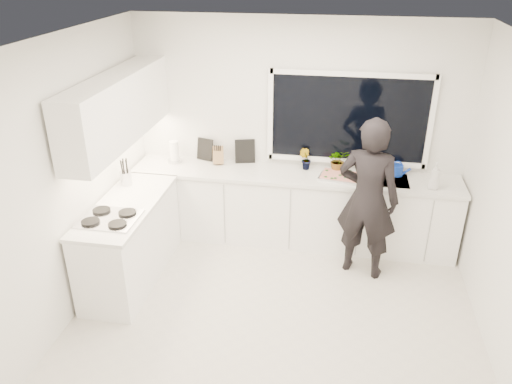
# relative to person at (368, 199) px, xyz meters

# --- Properties ---
(floor) EXTENTS (4.00, 3.50, 0.02)m
(floor) POSITION_rel_person_xyz_m (-0.86, -0.90, -0.93)
(floor) COLOR beige
(floor) RESTS_ON ground
(wall_back) EXTENTS (4.00, 0.02, 2.70)m
(wall_back) POSITION_rel_person_xyz_m (-0.86, 0.86, 0.43)
(wall_back) COLOR white
(wall_back) RESTS_ON ground
(wall_left) EXTENTS (0.02, 3.50, 2.70)m
(wall_left) POSITION_rel_person_xyz_m (-2.87, -0.90, 0.43)
(wall_left) COLOR white
(wall_left) RESTS_ON ground
(ceiling) EXTENTS (4.00, 3.50, 0.02)m
(ceiling) POSITION_rel_person_xyz_m (-0.86, -0.90, 1.79)
(ceiling) COLOR white
(ceiling) RESTS_ON wall_back
(window) EXTENTS (1.80, 0.02, 1.00)m
(window) POSITION_rel_person_xyz_m (-0.26, 0.82, 0.63)
(window) COLOR black
(window) RESTS_ON wall_back
(base_cabinets_back) EXTENTS (3.92, 0.58, 0.88)m
(base_cabinets_back) POSITION_rel_person_xyz_m (-0.86, 0.55, -0.48)
(base_cabinets_back) COLOR white
(base_cabinets_back) RESTS_ON floor
(base_cabinets_left) EXTENTS (0.58, 1.60, 0.88)m
(base_cabinets_left) POSITION_rel_person_xyz_m (-2.53, -0.55, -0.48)
(base_cabinets_left) COLOR white
(base_cabinets_left) RESTS_ON floor
(countertop_back) EXTENTS (3.94, 0.62, 0.04)m
(countertop_back) POSITION_rel_person_xyz_m (-0.86, 0.54, -0.02)
(countertop_back) COLOR silver
(countertop_back) RESTS_ON base_cabinets_back
(countertop_left) EXTENTS (0.62, 1.60, 0.04)m
(countertop_left) POSITION_rel_person_xyz_m (-2.53, -0.55, -0.02)
(countertop_left) COLOR silver
(countertop_left) RESTS_ON base_cabinets_left
(upper_cabinets) EXTENTS (0.34, 2.10, 0.70)m
(upper_cabinets) POSITION_rel_person_xyz_m (-2.65, -0.20, 0.93)
(upper_cabinets) COLOR white
(upper_cabinets) RESTS_ON wall_left
(sink) EXTENTS (0.58, 0.42, 0.14)m
(sink) POSITION_rel_person_xyz_m (0.19, 0.55, -0.05)
(sink) COLOR silver
(sink) RESTS_ON countertop_back
(faucet) EXTENTS (0.03, 0.03, 0.22)m
(faucet) POSITION_rel_person_xyz_m (0.19, 0.75, 0.11)
(faucet) COLOR silver
(faucet) RESTS_ON countertop_back
(stovetop) EXTENTS (0.56, 0.48, 0.03)m
(stovetop) POSITION_rel_person_xyz_m (-2.55, -0.90, 0.02)
(stovetop) COLOR black
(stovetop) RESTS_ON countertop_left
(person) EXTENTS (0.76, 0.60, 1.84)m
(person) POSITION_rel_person_xyz_m (0.00, 0.00, 0.00)
(person) COLOR black
(person) RESTS_ON floor
(pizza_tray) EXTENTS (0.51, 0.41, 0.03)m
(pizza_tray) POSITION_rel_person_xyz_m (-0.31, 0.52, 0.02)
(pizza_tray) COLOR silver
(pizza_tray) RESTS_ON countertop_back
(pizza) EXTENTS (0.47, 0.37, 0.01)m
(pizza) POSITION_rel_person_xyz_m (-0.31, 0.52, 0.03)
(pizza) COLOR red
(pizza) RESTS_ON pizza_tray
(watering_can) EXTENTS (0.16, 0.16, 0.13)m
(watering_can) POSITION_rel_person_xyz_m (0.35, 0.71, 0.07)
(watering_can) COLOR #1235A9
(watering_can) RESTS_ON countertop_back
(paper_towel_roll) EXTENTS (0.12, 0.12, 0.26)m
(paper_towel_roll) POSITION_rel_person_xyz_m (-2.38, 0.65, 0.13)
(paper_towel_roll) COLOR white
(paper_towel_roll) RESTS_ON countertop_back
(knife_block) EXTENTS (0.15, 0.13, 0.22)m
(knife_block) POSITION_rel_person_xyz_m (-1.82, 0.69, 0.11)
(knife_block) COLOR #9E6749
(knife_block) RESTS_ON countertop_back
(utensil_crock) EXTENTS (0.17, 0.17, 0.16)m
(utensil_crock) POSITION_rel_person_xyz_m (-2.71, -0.10, 0.08)
(utensil_crock) COLOR #AEAEB2
(utensil_crock) RESTS_ON countertop_left
(picture_frame_large) EXTENTS (0.22, 0.08, 0.28)m
(picture_frame_large) POSITION_rel_person_xyz_m (-2.02, 0.79, 0.14)
(picture_frame_large) COLOR black
(picture_frame_large) RESTS_ON countertop_back
(picture_frame_small) EXTENTS (0.25, 0.09, 0.30)m
(picture_frame_small) POSITION_rel_person_xyz_m (-1.50, 0.79, 0.15)
(picture_frame_small) COLOR black
(picture_frame_small) RESTS_ON countertop_back
(herb_plants) EXTENTS (0.92, 0.28, 0.32)m
(herb_plants) POSITION_rel_person_xyz_m (-0.28, 0.71, 0.15)
(herb_plants) COLOR #26662D
(herb_plants) RESTS_ON countertop_back
(soap_bottles) EXTENTS (0.15, 0.15, 0.31)m
(soap_bottles) POSITION_rel_person_xyz_m (0.73, 0.40, 0.14)
(soap_bottles) COLOR #D8BF66
(soap_bottles) RESTS_ON countertop_back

